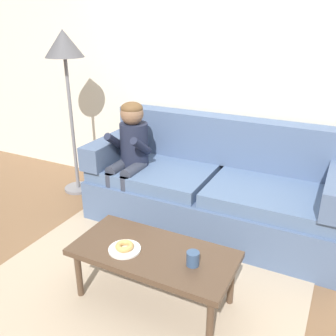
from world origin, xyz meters
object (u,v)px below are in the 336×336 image
object	(u,v)px
couch	(213,189)
person_child	(130,150)
mug	(193,259)
donut	(124,246)
floor_lamp	(65,58)
coffee_table	(154,256)

from	to	relation	value
couch	person_child	bearing A→B (deg)	-164.54
person_child	mug	bearing A→B (deg)	-42.66
donut	floor_lamp	bearing A→B (deg)	139.48
person_child	floor_lamp	xyz separation A→B (m)	(-0.84, 0.20, 0.76)
donut	mug	distance (m)	0.46
mug	coffee_table	bearing A→B (deg)	176.13
coffee_table	floor_lamp	world-z (taller)	floor_lamp
mug	floor_lamp	bearing A→B (deg)	148.29
couch	donut	xyz separation A→B (m)	(-0.16, -1.23, 0.09)
person_child	floor_lamp	bearing A→B (deg)	166.51
person_child	donut	xyz separation A→B (m)	(0.59, -1.02, -0.24)
couch	person_child	size ratio (longest dim) A/B	2.03
coffee_table	person_child	world-z (taller)	person_child
person_child	floor_lamp	world-z (taller)	floor_lamp
donut	mug	bearing A→B (deg)	7.45
donut	floor_lamp	distance (m)	2.13
coffee_table	mug	bearing A→B (deg)	-3.87
donut	floor_lamp	xyz separation A→B (m)	(-1.43, 1.22, 1.00)
couch	donut	distance (m)	1.24
coffee_table	donut	bearing A→B (deg)	-155.13
coffee_table	person_child	size ratio (longest dim) A/B	0.97
coffee_table	couch	bearing A→B (deg)	90.38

